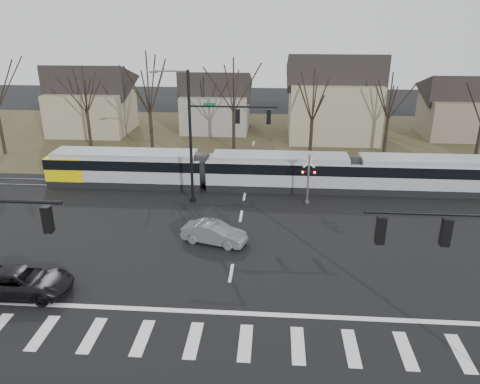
# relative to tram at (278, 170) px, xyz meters

# --- Properties ---
(ground) EXTENTS (140.00, 140.00, 0.00)m
(ground) POSITION_rel_tram_xyz_m (-2.66, -16.00, -1.62)
(ground) COLOR black
(grass_verge) EXTENTS (140.00, 28.00, 0.01)m
(grass_verge) POSITION_rel_tram_xyz_m (-2.66, 16.00, -1.61)
(grass_verge) COLOR #38331E
(grass_verge) RESTS_ON ground
(crosswalk) EXTENTS (27.00, 2.60, 0.01)m
(crosswalk) POSITION_rel_tram_xyz_m (-2.66, -20.00, -1.61)
(crosswalk) COLOR silver
(crosswalk) RESTS_ON ground
(stop_line) EXTENTS (28.00, 0.35, 0.01)m
(stop_line) POSITION_rel_tram_xyz_m (-2.66, -17.80, -1.61)
(stop_line) COLOR silver
(stop_line) RESTS_ON ground
(lane_dashes) EXTENTS (0.18, 30.00, 0.01)m
(lane_dashes) POSITION_rel_tram_xyz_m (-2.66, -0.00, -1.61)
(lane_dashes) COLOR silver
(lane_dashes) RESTS_ON ground
(rail_pair) EXTENTS (90.00, 1.52, 0.06)m
(rail_pair) POSITION_rel_tram_xyz_m (-2.66, -0.20, -1.59)
(rail_pair) COLOR #59595E
(rail_pair) RESTS_ON ground
(tram) EXTENTS (39.14, 2.91, 2.97)m
(tram) POSITION_rel_tram_xyz_m (0.00, 0.00, 0.00)
(tram) COLOR gray
(tram) RESTS_ON ground
(sedan) EXTENTS (3.70, 4.99, 1.39)m
(sedan) POSITION_rel_tram_xyz_m (-4.10, -10.31, -0.92)
(sedan) COLOR slate
(sedan) RESTS_ON ground
(suv) EXTENTS (2.66, 5.41, 1.48)m
(suv) POSITION_rel_tram_xyz_m (-13.58, -16.88, -0.88)
(suv) COLOR black
(suv) RESTS_ON ground
(signal_pole_far) EXTENTS (9.28, 0.44, 10.20)m
(signal_pole_far) POSITION_rel_tram_xyz_m (-5.07, -3.50, 4.08)
(signal_pole_far) COLOR black
(signal_pole_far) RESTS_ON ground
(rail_crossing_signal) EXTENTS (1.08, 0.36, 4.00)m
(rail_crossing_signal) POSITION_rel_tram_xyz_m (2.34, -3.21, 0.27)
(rail_crossing_signal) COLOR #59595B
(rail_crossing_signal) RESTS_ON ground
(tree_row) EXTENTS (59.20, 7.20, 10.00)m
(tree_row) POSITION_rel_tram_xyz_m (-0.66, 10.00, 3.38)
(tree_row) COLOR black
(tree_row) RESTS_ON ground
(house_a) EXTENTS (9.72, 8.64, 8.60)m
(house_a) POSITION_rel_tram_xyz_m (-22.66, 18.00, 2.85)
(house_a) COLOR gray
(house_a) RESTS_ON ground
(house_b) EXTENTS (8.64, 7.56, 7.65)m
(house_b) POSITION_rel_tram_xyz_m (-7.66, 20.00, 2.35)
(house_b) COLOR gray
(house_b) RESTS_ON ground
(house_c) EXTENTS (10.80, 8.64, 10.10)m
(house_c) POSITION_rel_tram_xyz_m (6.34, 17.00, 3.62)
(house_c) COLOR gray
(house_c) RESTS_ON ground
(house_d) EXTENTS (8.64, 7.56, 7.65)m
(house_d) POSITION_rel_tram_xyz_m (21.34, 19.00, 2.35)
(house_d) COLOR #685D4D
(house_d) RESTS_ON ground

